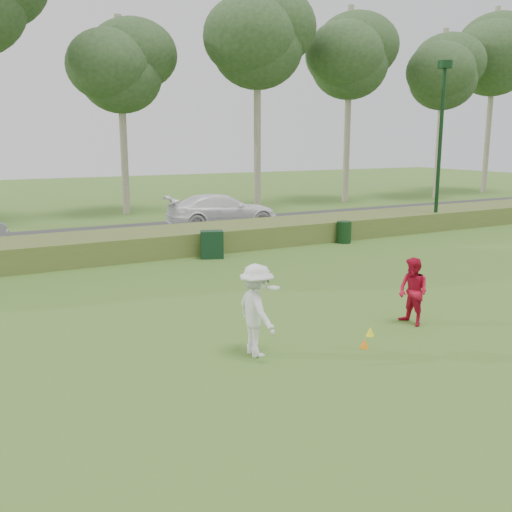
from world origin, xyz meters
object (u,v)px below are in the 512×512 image
trash_bin (344,232)px  player_white (257,310)px  utility_cabinet (212,244)px  car_right (222,211)px  cone_yellow (370,331)px  cone_orange (364,343)px  player_red (413,292)px  lamp_post (442,116)px

trash_bin → player_white: bearing=-134.3°
utility_cabinet → car_right: car_right is taller
utility_cabinet → trash_bin: bearing=22.0°
player_white → trash_bin: player_white is taller
cone_yellow → trash_bin: 12.22m
player_white → cone_orange: 2.57m
cone_orange → player_red: bearing=19.8°
player_red → car_right: size_ratio=0.29×
car_right → cone_orange: bearing=172.1°
cone_orange → cone_yellow: (0.62, 0.57, 0.00)m
lamp_post → car_right: bearing=147.7°
utility_cabinet → car_right: bearing=81.9°
player_white → player_red: (4.36, -0.02, -0.15)m
lamp_post → trash_bin: bearing=-173.2°
cone_yellow → utility_cabinet: 9.90m
cone_orange → trash_bin: bearing=55.2°
player_white → utility_cabinet: 10.23m
player_red → cone_orange: size_ratio=7.67×
cone_orange → cone_yellow: bearing=42.1°
cone_yellow → car_right: (3.91, 16.66, 0.78)m
utility_cabinet → cone_yellow: bearing=-72.2°
lamp_post → player_white: bearing=-146.2°
lamp_post → player_white: lamp_post is taller
trash_bin → car_right: bearing=113.9°
cone_yellow → utility_cabinet: size_ratio=0.21×
lamp_post → player_red: size_ratio=4.86×
player_white → cone_orange: player_white is taller
player_white → car_right: size_ratio=0.34×
cone_orange → utility_cabinet: 10.50m
lamp_post → cone_orange: (-13.67, -11.45, -5.48)m
player_white → player_red: size_ratio=1.18×
cone_orange → utility_cabinet: size_ratio=0.21×
utility_cabinet → player_white: bearing=-88.8°
trash_bin → car_right: size_ratio=0.17×
cone_yellow → car_right: bearing=76.8°
lamp_post → utility_cabinet: 13.72m
player_red → utility_cabinet: player_red is taller
cone_orange → car_right: (4.54, 17.23, 0.79)m
trash_bin → cone_yellow: bearing=-123.9°
car_right → player_red: bearing=178.4°
player_red → utility_cabinet: (-1.12, 9.70, -0.31)m
player_red → utility_cabinet: size_ratio=1.57×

